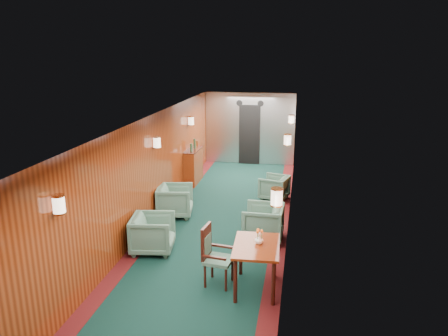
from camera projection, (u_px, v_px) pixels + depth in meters
name	position (u px, v px, depth m)	size (l,w,h in m)	color
room	(215.00, 158.00, 8.85)	(12.00, 12.10, 2.40)	black
bulkhead	(250.00, 129.00, 14.58)	(2.98, 0.17, 2.39)	silver
windows_right	(289.00, 167.00, 8.88)	(0.02, 8.60, 0.80)	silver
wall_sconces	(220.00, 145.00, 9.35)	(2.97, 7.97, 0.25)	beige
dining_table	(256.00, 252.00, 6.94)	(0.77, 1.06, 0.77)	maroon
side_chair	(213.00, 253.00, 7.14)	(0.51, 0.53, 1.01)	#1D4438
credenza	(193.00, 165.00, 12.64)	(0.35, 1.11, 1.27)	maroon
flower_vase	(259.00, 240.00, 6.93)	(0.14, 0.14, 0.14)	silver
armchair_left_near	(153.00, 233.00, 8.34)	(0.77, 0.79, 0.72)	#1D4438
armchair_left_far	(175.00, 201.00, 10.13)	(0.77, 0.80, 0.72)	#1D4438
armchair_right_near	(263.00, 222.00, 8.86)	(0.78, 0.80, 0.73)	#1D4438
armchair_right_far	(274.00, 187.00, 11.27)	(0.66, 0.68, 0.62)	#1D4438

